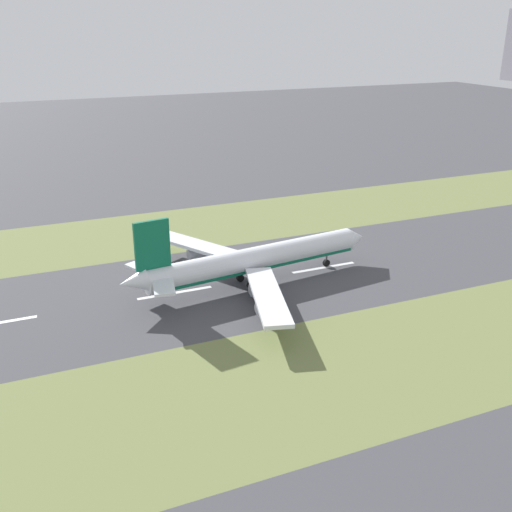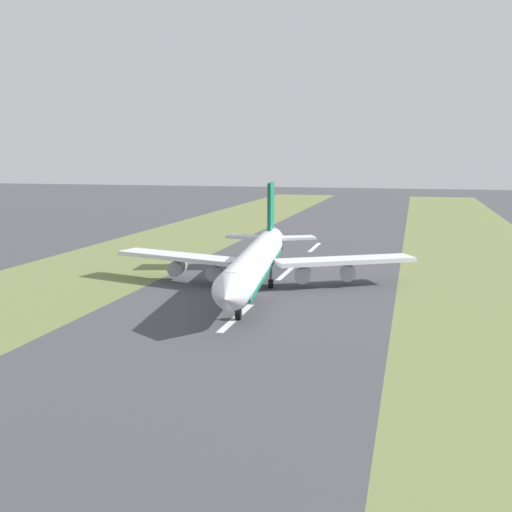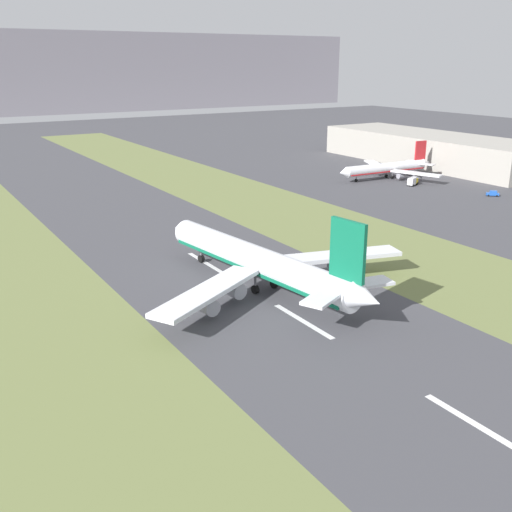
% 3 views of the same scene
% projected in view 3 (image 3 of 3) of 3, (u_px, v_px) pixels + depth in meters
% --- Properties ---
extents(ground_plane, '(800.00, 800.00, 0.00)m').
position_uv_depth(ground_plane, '(243.00, 285.00, 130.83)').
color(ground_plane, '#424247').
extents(grass_median_west, '(40.00, 600.00, 0.01)m').
position_uv_depth(grass_median_west, '(29.00, 331.00, 108.36)').
color(grass_median_west, olive).
rests_on(grass_median_west, ground).
extents(grass_median_east, '(40.00, 600.00, 0.01)m').
position_uv_depth(grass_median_east, '(394.00, 252.00, 153.30)').
color(grass_median_east, olive).
rests_on(grass_median_east, ground).
extents(centreline_dash_near, '(1.20, 18.00, 0.01)m').
position_uv_depth(centreline_dash_near, '(478.00, 426.00, 80.32)').
color(centreline_dash_near, silver).
rests_on(centreline_dash_near, ground).
extents(centreline_dash_mid, '(1.20, 18.00, 0.01)m').
position_uv_depth(centreline_dash_mid, '(303.00, 321.00, 112.67)').
color(centreline_dash_mid, silver).
rests_on(centreline_dash_mid, ground).
extents(centreline_dash_far, '(1.20, 18.00, 0.01)m').
position_uv_depth(centreline_dash_far, '(206.00, 263.00, 145.02)').
color(centreline_dash_far, silver).
rests_on(centreline_dash_far, ground).
extents(airplane_main_jet, '(63.65, 67.17, 20.20)m').
position_uv_depth(airplane_main_jet, '(262.00, 263.00, 126.53)').
color(airplane_main_jet, silver).
rests_on(airplane_main_jet, ground).
extents(terminal_building, '(36.00, 112.79, 13.75)m').
position_uv_depth(terminal_building, '(431.00, 149.00, 282.74)').
color(terminal_building, '#A39E93').
rests_on(terminal_building, ground).
extents(airplane_parked_apron, '(48.04, 45.82, 14.45)m').
position_uv_depth(airplane_parked_apron, '(388.00, 168.00, 247.82)').
color(airplane_parked_apron, white).
rests_on(airplane_parked_apron, ground).
extents(service_truck, '(6.38, 4.47, 3.10)m').
position_uv_depth(service_truck, '(413.00, 181.00, 234.41)').
color(service_truck, gold).
rests_on(service_truck, ground).
extents(apron_car, '(4.37, 4.40, 2.03)m').
position_uv_depth(apron_car, '(493.00, 193.00, 216.22)').
color(apron_car, '#1E51B2').
rests_on(apron_car, ground).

